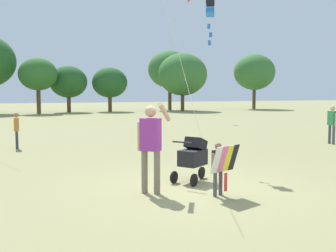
{
  "coord_description": "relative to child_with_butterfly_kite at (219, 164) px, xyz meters",
  "views": [
    {
      "loc": [
        -3.23,
        -7.98,
        2.1
      ],
      "look_at": [
        -0.35,
        0.56,
        1.3
      ],
      "focal_mm": 43.83,
      "sensor_mm": 36.0,
      "label": 1
    }
  ],
  "objects": [
    {
      "name": "child_with_butterfly_kite",
      "position": [
        0.0,
        0.0,
        0.0
      ],
      "size": [
        0.69,
        0.49,
        1.06
      ],
      "color": "#4C4C51",
      "rests_on": "ground"
    },
    {
      "name": "person_adult_flyer",
      "position": [
        -1.22,
        0.65,
        0.42
      ],
      "size": [
        0.72,
        0.49,
        1.86
      ],
      "color": "#7F705B",
      "rests_on": "ground"
    },
    {
      "name": "ground_plane",
      "position": [
        -0.27,
        0.77,
        -0.65
      ],
      "size": [
        120.0,
        120.0,
        0.0
      ],
      "primitive_type": "plane",
      "color": "#938E5B"
    },
    {
      "name": "stroller",
      "position": [
        -0.0,
        1.37,
        -0.04
      ],
      "size": [
        1.04,
        0.91,
        1.03
      ],
      "color": "black",
      "rests_on": "ground"
    },
    {
      "name": "treeline_distant",
      "position": [
        2.67,
        31.97,
        3.27
      ],
      "size": [
        36.46,
        6.3,
        6.86
      ],
      "color": "brown",
      "rests_on": "ground"
    },
    {
      "name": "person_couple_left",
      "position": [
        -3.98,
        8.28,
        0.11
      ],
      "size": [
        0.17,
        0.42,
        1.29
      ],
      "color": "#33384C",
      "rests_on": "ground"
    },
    {
      "name": "kite_adult_black",
      "position": [
        1.19,
        3.15,
        3.63
      ],
      "size": [
        2.35,
        2.56,
        4.61
      ],
      "color": "black",
      "rests_on": "ground"
    },
    {
      "name": "person_sitting_far",
      "position": [
        7.55,
        5.72,
        0.23
      ],
      "size": [
        0.2,
        0.48,
        1.49
      ],
      "color": "#4C4C51",
      "rests_on": "ground"
    }
  ]
}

